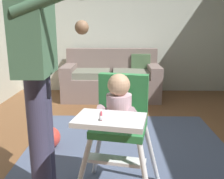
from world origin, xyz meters
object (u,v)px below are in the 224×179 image
couch (112,79)px  adult_standing (37,68)px  high_chair (119,115)px  toy_ball (50,137)px

couch → adult_standing: bearing=-8.7°
high_chair → adult_standing: size_ratio=0.55×
high_chair → toy_ball: (-0.73, 0.80, -0.55)m
adult_standing → toy_ball: adult_standing is taller
toy_ball → adult_standing: bearing=-77.1°
adult_standing → toy_ball: 1.20m
couch → toy_ball: 2.10m
couch → high_chair: 2.82m
high_chair → adult_standing: 0.63m
adult_standing → toy_ball: (-0.18, 0.81, -0.87)m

